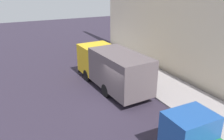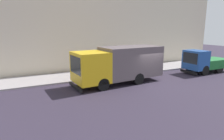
{
  "view_description": "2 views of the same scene",
  "coord_description": "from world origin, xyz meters",
  "views": [
    {
      "loc": [
        -6.1,
        -12.14,
        7.64
      ],
      "look_at": [
        0.95,
        2.16,
        1.57
      ],
      "focal_mm": 36.73,
      "sensor_mm": 36.0,
      "label": 1
    },
    {
      "loc": [
        -12.76,
        10.08,
        4.51
      ],
      "look_at": [
        1.47,
        2.97,
        1.11
      ],
      "focal_mm": 30.96,
      "sensor_mm": 36.0,
      "label": 2
    }
  ],
  "objects": [
    {
      "name": "large_utility_truck",
      "position": [
        1.1,
        2.48,
        1.69
      ],
      "size": [
        3.07,
        7.82,
        3.04
      ],
      "rotation": [
        0.0,
        0.0,
        0.07
      ],
      "color": "yellow",
      "rests_on": "ground"
    },
    {
      "name": "building_facade",
      "position": [
        7.28,
        0.0,
        6.39
      ],
      "size": [
        0.5,
        30.0,
        12.79
      ],
      "primitive_type": "cube",
      "color": "beige",
      "rests_on": "ground"
    },
    {
      "name": "sidewalk",
      "position": [
        4.89,
        0.0,
        0.06
      ],
      "size": [
        3.78,
        30.0,
        0.13
      ],
      "primitive_type": "cube",
      "color": "#9A9293",
      "rests_on": "ground"
    },
    {
      "name": "ground",
      "position": [
        0.0,
        0.0,
        0.0
      ],
      "size": [
        80.0,
        80.0,
        0.0
      ],
      "primitive_type": "plane",
      "color": "#2F2737"
    },
    {
      "name": "traffic_cone_orange",
      "position": [
        3.5,
        5.3,
        0.43
      ],
      "size": [
        0.42,
        0.42,
        0.6
      ],
      "primitive_type": "cone",
      "color": "orange",
      "rests_on": "sidewalk"
    },
    {
      "name": "pedestrian_walking",
      "position": [
        3.77,
        2.92,
        1.08
      ],
      "size": [
        0.45,
        0.45,
        1.81
      ],
      "rotation": [
        0.0,
        0.0,
        1.31
      ],
      "color": "#493857",
      "rests_on": "sidewalk"
    }
  ]
}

